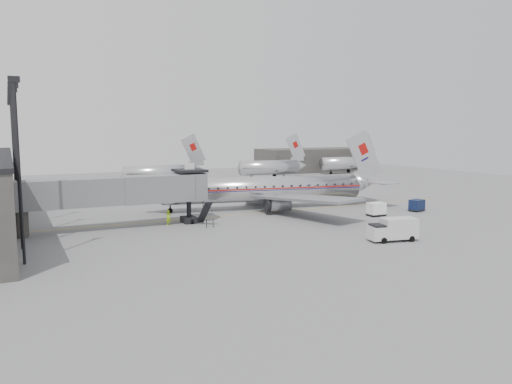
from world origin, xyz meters
The scene contains 13 objects.
ground centered at (0.00, 0.00, 0.00)m, with size 160.00×160.00×0.00m, color slate.
hangar centered at (45.00, 60.00, 3.00)m, with size 30.00×12.00×6.00m, color #353330.
apron_line centered at (3.00, 6.00, 0.01)m, with size 0.15×60.00×0.01m, color gold.
jet_bridge centered at (-16.66, 3.67, 4.18)m, with size 21.00×6.20×7.10m.
floodlight_masts centered at (-27.50, 13.00, 8.36)m, with size 0.90×42.25×15.25m.
distant_aircraft_near centered at (-1.79, 42.00, 2.73)m, with size 16.39×3.20×10.26m.
distant_aircraft_mid centered at (24.21, 46.00, 2.73)m, with size 16.39×3.20×10.26m.
distant_aircraft_far centered at (48.21, 50.00, 2.73)m, with size 16.39×3.20×10.26m.
airliner centered at (4.21, 8.88, 2.79)m, with size 34.78×31.96×11.07m.
service_van centered at (5.72, -14.85, 1.20)m, with size 5.13×2.80×2.28m.
baggage_cart_navy centered at (21.17, -2.19, 0.84)m, with size 2.35×2.01×1.58m.
baggage_cart_white centered at (13.79, -2.66, 0.91)m, with size 2.27×1.77×1.72m.
ramp_worker centered at (-12.00, 2.95, 0.91)m, with size 0.67×0.44×1.83m, color #A3D118.
Camera 1 is at (-28.21, -52.46, 11.06)m, focal length 35.00 mm.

